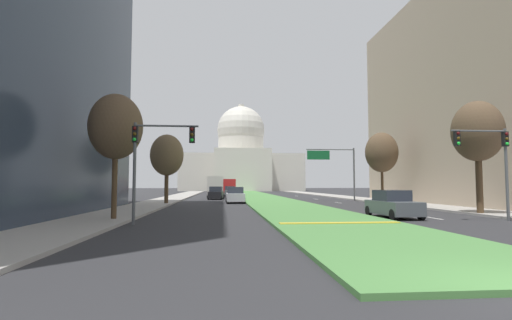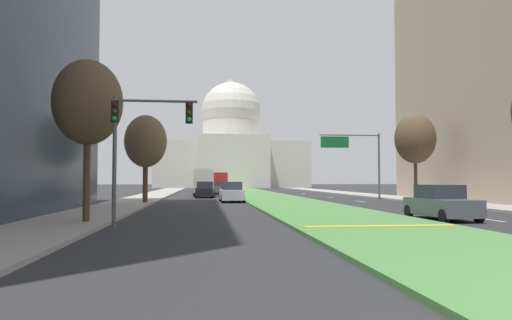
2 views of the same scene
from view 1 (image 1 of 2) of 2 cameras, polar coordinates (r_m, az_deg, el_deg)
ground_plane at (r=62.93m, az=0.15°, el=-5.55°), size 260.00×260.00×0.00m
grass_median at (r=57.34m, az=0.67°, el=-5.66°), size 6.63×101.02×0.14m
median_curb_nose at (r=19.05m, az=12.63°, el=-9.31°), size 5.97×0.50×0.04m
lane_dashes_right at (r=43.49m, az=12.04°, el=-6.30°), size 0.16×44.46×0.01m
sidewalk_left at (r=51.92m, az=-12.86°, el=-5.77°), size 4.00×101.02×0.15m
sidewalk_right at (r=54.65m, az=14.71°, el=-5.63°), size 4.00×101.02×0.15m
midrise_block_right at (r=46.05m, az=31.51°, el=8.21°), size 13.37×29.42×22.22m
capitol_building at (r=118.45m, az=-2.29°, el=0.09°), size 37.30×23.44×27.57m
traffic_light_near_left at (r=19.88m, az=-15.58°, el=1.47°), size 3.34×0.35×5.20m
traffic_light_near_right at (r=24.92m, az=32.22°, el=0.89°), size 3.34×0.35×5.20m
overhead_guide_sign at (r=47.07m, az=12.04°, el=-0.41°), size 6.07×0.20×6.50m
street_tree_left_near at (r=22.57m, az=-20.54°, el=4.69°), size 2.96×2.96×7.14m
street_tree_right_near at (r=29.19m, az=30.60°, el=3.69°), size 3.25×3.25×7.63m
street_tree_left_mid at (r=38.85m, az=-13.40°, el=0.69°), size 3.33×3.33×7.06m
street_tree_right_mid at (r=43.16m, az=18.55°, el=1.09°), size 3.50×3.50×7.71m
sedan_lead_stopped at (r=24.56m, az=20.06°, el=-6.41°), size 2.00×4.30×1.69m
sedan_midblock at (r=41.02m, az=-3.20°, el=-5.40°), size 2.02×4.57×1.75m
sedan_distant at (r=50.96m, az=-6.10°, el=-5.06°), size 2.15×4.58×1.72m
sedan_far_horizon at (r=64.04m, az=-3.98°, el=-4.79°), size 1.98×4.41×1.70m
sedan_very_far at (r=75.08m, az=-6.12°, el=-4.62°), size 2.15×4.50×1.69m
box_truck_delivery at (r=57.08m, az=-6.17°, el=-4.04°), size 2.40×6.40×3.20m
city_bus at (r=72.55m, az=-4.23°, el=-3.89°), size 2.62×11.00×2.95m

